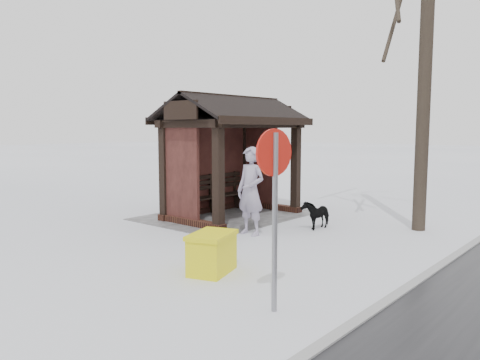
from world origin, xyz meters
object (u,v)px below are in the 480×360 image
bus_shelter (228,132)px  grit_bin (212,253)px  road_sign (274,180)px  dog (316,214)px  pedestrian (251,191)px

bus_shelter → grit_bin: (3.75, 3.04, -1.84)m
grit_bin → road_sign: 2.19m
bus_shelter → grit_bin: bearing=39.0°
dog → road_sign: bearing=-62.1°
dog → grit_bin: bearing=-80.2°
pedestrian → grit_bin: pedestrian is taller
grit_bin → road_sign: size_ratio=0.43×
road_sign → dog: bearing=-145.8°
bus_shelter → road_sign: bearing=47.1°
pedestrian → road_sign: bearing=-44.7°
dog → grit_bin: 3.95m
bus_shelter → dog: (-0.17, 2.53, -1.84)m
grit_bin → road_sign: (0.62, 1.65, 1.31)m
pedestrian → dog: (-1.47, 0.72, -0.61)m
dog → road_sign: road_sign is taller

